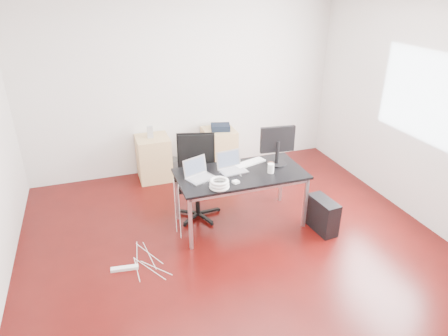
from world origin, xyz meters
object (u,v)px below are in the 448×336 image
object	(u,v)px
filing_cabinet_left	(154,158)
filing_cabinet_right	(219,149)
office_chair	(197,173)
pc_tower	(323,215)
desk	(241,177)

from	to	relation	value
filing_cabinet_left	filing_cabinet_right	size ratio (longest dim) A/B	1.00
office_chair	filing_cabinet_left	size ratio (longest dim) A/B	1.54
filing_cabinet_right	pc_tower	xyz separation A→B (m)	(0.68, -2.14, -0.13)
pc_tower	filing_cabinet_left	bearing A→B (deg)	124.41
filing_cabinet_left	filing_cabinet_right	world-z (taller)	same
filing_cabinet_left	pc_tower	world-z (taller)	filing_cabinet_left
desk	pc_tower	xyz separation A→B (m)	(0.93, -0.50, -0.46)
office_chair	filing_cabinet_left	distance (m)	1.31
office_chair	filing_cabinet_left	world-z (taller)	office_chair
desk	filing_cabinet_left	world-z (taller)	desk
desk	filing_cabinet_right	xyz separation A→B (m)	(0.25, 1.64, -0.33)
filing_cabinet_right	pc_tower	size ratio (longest dim) A/B	1.56
desk	pc_tower	size ratio (longest dim) A/B	3.56
filing_cabinet_right	pc_tower	world-z (taller)	filing_cabinet_right
filing_cabinet_left	pc_tower	bearing A→B (deg)	-50.51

